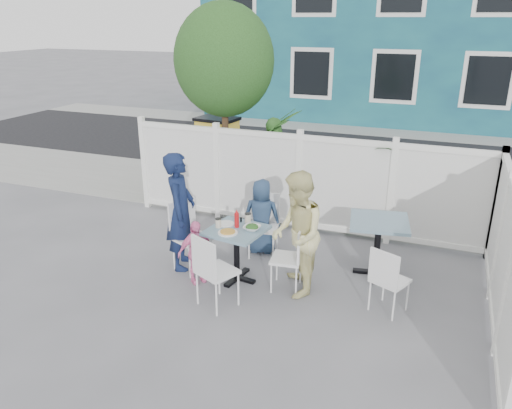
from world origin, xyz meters
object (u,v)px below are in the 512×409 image
(spare_table, at_px, (378,233))
(chair_near, at_px, (212,267))
(man, at_px, (180,211))
(toddler, at_px, (196,252))
(utility_cabinet, at_px, (218,154))
(chair_left, at_px, (188,230))
(main_table, at_px, (236,241))
(chair_right, at_px, (292,253))
(woman, at_px, (297,234))
(boy, at_px, (262,217))
(chair_back, at_px, (264,220))

(spare_table, xyz_separation_m, chair_near, (-1.71, -1.56, -0.07))
(man, relative_size, toddler, 1.91)
(utility_cabinet, distance_m, chair_left, 3.63)
(main_table, distance_m, toddler, 0.55)
(chair_near, xyz_separation_m, toddler, (-0.48, 0.49, -0.11))
(chair_right, xyz_separation_m, chair_near, (-0.76, -0.77, 0.04))
(woman, bearing_deg, boy, -160.10)
(spare_table, xyz_separation_m, woman, (-0.88, -0.84, 0.18))
(boy, xyz_separation_m, toddler, (-0.48, -1.16, -0.13))
(chair_back, bearing_deg, chair_right, 119.56)
(chair_left, bearing_deg, woman, 110.18)
(chair_left, height_order, chair_near, chair_left)
(spare_table, bearing_deg, woman, -136.56)
(chair_back, bearing_deg, utility_cabinet, -62.54)
(woman, bearing_deg, chair_right, -146.27)
(woman, bearing_deg, man, -115.03)
(spare_table, bearing_deg, man, -164.04)
(main_table, bearing_deg, chair_right, 1.62)
(spare_table, bearing_deg, main_table, -154.51)
(chair_left, bearing_deg, man, -70.41)
(chair_right, relative_size, boy, 0.77)
(chair_right, height_order, woman, woman)
(utility_cabinet, height_order, main_table, utility_cabinet)
(chair_left, relative_size, chair_right, 1.12)
(toddler, bearing_deg, boy, 13.52)
(chair_left, distance_m, chair_right, 1.53)
(main_table, relative_size, chair_near, 0.84)
(chair_back, xyz_separation_m, chair_near, (-0.06, -1.63, 0.01))
(chair_left, bearing_deg, toddler, 65.11)
(spare_table, height_order, chair_right, chair_right)
(chair_left, height_order, man, man)
(chair_right, relative_size, woman, 0.55)
(chair_left, xyz_separation_m, boy, (0.77, 0.83, -0.00))
(main_table, height_order, toddler, toddler)
(main_table, distance_m, boy, 0.90)
(main_table, distance_m, chair_left, 0.77)
(utility_cabinet, bearing_deg, chair_near, -57.32)
(chair_near, bearing_deg, woman, 66.35)
(chair_back, relative_size, woman, 0.57)
(chair_near, bearing_deg, man, 161.42)
(utility_cabinet, relative_size, man, 0.83)
(chair_right, bearing_deg, chair_back, 32.45)
(chair_left, bearing_deg, spare_table, 130.29)
(chair_back, relative_size, boy, 0.81)
(main_table, relative_size, toddler, 0.91)
(chair_near, height_order, woman, woman)
(boy, bearing_deg, toddler, 56.92)
(chair_near, relative_size, toddler, 1.08)
(spare_table, bearing_deg, utility_cabinet, 143.60)
(chair_left, distance_m, boy, 1.13)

